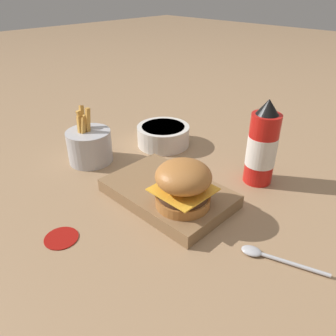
{
  "coord_description": "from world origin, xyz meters",
  "views": [
    {
      "loc": [
        -0.44,
        0.48,
        0.44
      ],
      "look_at": [
        -0.01,
        0.05,
        0.08
      ],
      "focal_mm": 35.0,
      "sensor_mm": 36.0,
      "label": 1
    }
  ],
  "objects_px": {
    "ketchup_bottle": "(262,147)",
    "burger": "(183,184)",
    "fries_basket": "(89,145)",
    "spoon": "(266,256)",
    "side_bowl": "(163,135)",
    "serving_board": "(168,193)"
  },
  "relations": [
    {
      "from": "fries_basket",
      "to": "side_bowl",
      "type": "height_order",
      "value": "fries_basket"
    },
    {
      "from": "burger",
      "to": "ketchup_bottle",
      "type": "height_order",
      "value": "ketchup_bottle"
    },
    {
      "from": "ketchup_bottle",
      "to": "serving_board",
      "type": "bearing_deg",
      "value": 63.68
    },
    {
      "from": "fries_basket",
      "to": "spoon",
      "type": "bearing_deg",
      "value": -178.67
    },
    {
      "from": "serving_board",
      "to": "side_bowl",
      "type": "xyz_separation_m",
      "value": [
        0.21,
        -0.19,
        0.02
      ]
    },
    {
      "from": "side_bowl",
      "to": "ketchup_bottle",
      "type": "bearing_deg",
      "value": -176.53
    },
    {
      "from": "ketchup_bottle",
      "to": "side_bowl",
      "type": "height_order",
      "value": "ketchup_bottle"
    },
    {
      "from": "serving_board",
      "to": "burger",
      "type": "bearing_deg",
      "value": 160.41
    },
    {
      "from": "side_bowl",
      "to": "burger",
      "type": "bearing_deg",
      "value": 141.82
    },
    {
      "from": "spoon",
      "to": "burger",
      "type": "bearing_deg",
      "value": -13.79
    },
    {
      "from": "serving_board",
      "to": "fries_basket",
      "type": "xyz_separation_m",
      "value": [
        0.28,
        0.02,
        0.03
      ]
    },
    {
      "from": "serving_board",
      "to": "burger",
      "type": "relative_size",
      "value": 2.48
    },
    {
      "from": "burger",
      "to": "ketchup_bottle",
      "type": "bearing_deg",
      "value": -99.29
    },
    {
      "from": "serving_board",
      "to": "ketchup_bottle",
      "type": "xyz_separation_m",
      "value": [
        -0.1,
        -0.21,
        0.08
      ]
    },
    {
      "from": "serving_board",
      "to": "spoon",
      "type": "bearing_deg",
      "value": 178.38
    },
    {
      "from": "ketchup_bottle",
      "to": "burger",
      "type": "bearing_deg",
      "value": 80.71
    },
    {
      "from": "ketchup_bottle",
      "to": "side_bowl",
      "type": "bearing_deg",
      "value": 3.47
    },
    {
      "from": "spoon",
      "to": "side_bowl",
      "type": "bearing_deg",
      "value": -41.92
    },
    {
      "from": "ketchup_bottle",
      "to": "side_bowl",
      "type": "xyz_separation_m",
      "value": [
        0.31,
        0.02,
        -0.06
      ]
    },
    {
      "from": "ketchup_bottle",
      "to": "spoon",
      "type": "bearing_deg",
      "value": 124.81
    },
    {
      "from": "burger",
      "to": "ketchup_bottle",
      "type": "relative_size",
      "value": 0.54
    },
    {
      "from": "side_bowl",
      "to": "spoon",
      "type": "relative_size",
      "value": 1.03
    }
  ]
}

